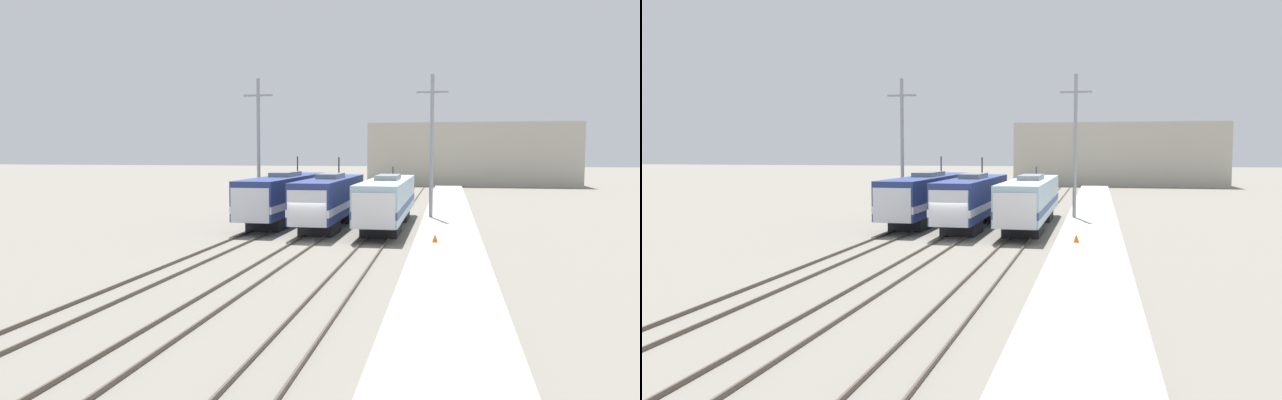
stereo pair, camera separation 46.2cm
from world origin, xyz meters
TOP-DOWN VIEW (x-y plane):
  - ground_plane at (0.00, 0.00)m, footprint 400.00×400.00m
  - rail_pair_far_left at (-4.22, 0.00)m, footprint 1.51×120.00m
  - rail_pair_center at (0.00, 0.00)m, footprint 1.51×120.00m
  - rail_pair_far_right at (4.22, 0.00)m, footprint 1.51×120.00m
  - locomotive_far_left at (-4.22, 9.50)m, footprint 2.93×18.63m
  - locomotive_center at (0.00, 6.83)m, footprint 2.81×16.26m
  - locomotive_far_right at (4.22, 7.92)m, footprint 2.96×18.95m
  - catenary_tower_left at (-7.30, 12.65)m, footprint 2.54×0.30m
  - catenary_tower_right at (7.32, 12.65)m, footprint 2.54×0.30m
  - platform at (8.72, 0.00)m, footprint 4.00×120.00m
  - traffic_cone at (7.96, -1.64)m, footprint 0.36×0.36m
  - depot_building at (12.44, 71.15)m, footprint 34.20×12.17m

SIDE VIEW (x-z plane):
  - ground_plane at x=0.00m, z-range 0.00..0.00m
  - rail_pair_far_left at x=-4.22m, z-range 0.00..0.15m
  - rail_pair_center at x=0.00m, z-range 0.00..0.15m
  - rail_pair_far_right at x=4.22m, z-range 0.00..0.15m
  - platform at x=8.72m, z-range 0.00..0.36m
  - traffic_cone at x=7.96m, z-range 0.36..0.87m
  - locomotive_far_right at x=4.22m, z-range -0.19..4.27m
  - locomotive_center at x=0.00m, z-range -0.53..4.72m
  - locomotive_far_left at x=-4.22m, z-range -0.54..4.74m
  - depot_building at x=12.44m, z-range 0.00..10.44m
  - catenary_tower_left at x=-7.30m, z-range 0.26..12.15m
  - catenary_tower_right at x=7.32m, z-range 0.26..12.15m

